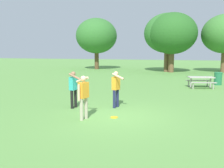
{
  "coord_description": "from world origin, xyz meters",
  "views": [
    {
      "loc": [
        2.42,
        -8.53,
        2.53
      ],
      "look_at": [
        -0.7,
        1.76,
        1.0
      ],
      "focal_mm": 37.25,
      "sensor_mm": 36.0,
      "label": 1
    }
  ],
  "objects_px": {
    "picnic_table_near": "(201,80)",
    "tree_tall_left": "(96,36)",
    "tree_slender_mid": "(172,34)",
    "frisbee": "(114,117)",
    "person_thrower": "(116,86)",
    "person_bystander": "(74,87)",
    "trash_can_further_along": "(218,79)",
    "person_catcher": "(83,94)",
    "tree_far_right": "(171,36)",
    "tree_broad_center": "(167,33)"
  },
  "relations": [
    {
      "from": "picnic_table_near",
      "to": "tree_tall_left",
      "type": "height_order",
      "value": "tree_tall_left"
    },
    {
      "from": "tree_slender_mid",
      "to": "frisbee",
      "type": "bearing_deg",
      "value": -93.26
    },
    {
      "from": "person_thrower",
      "to": "tree_slender_mid",
      "type": "bearing_deg",
      "value": 85.36
    },
    {
      "from": "person_thrower",
      "to": "picnic_table_near",
      "type": "bearing_deg",
      "value": 60.49
    },
    {
      "from": "person_bystander",
      "to": "tree_tall_left",
      "type": "distance_m",
      "value": 22.8
    },
    {
      "from": "trash_can_further_along",
      "to": "tree_slender_mid",
      "type": "distance_m",
      "value": 11.28
    },
    {
      "from": "person_thrower",
      "to": "person_catcher",
      "type": "distance_m",
      "value": 2.22
    },
    {
      "from": "person_bystander",
      "to": "tree_far_right",
      "type": "bearing_deg",
      "value": 80.75
    },
    {
      "from": "picnic_table_near",
      "to": "person_catcher",
      "type": "bearing_deg",
      "value": -116.89
    },
    {
      "from": "frisbee",
      "to": "tree_tall_left",
      "type": "bearing_deg",
      "value": 112.16
    },
    {
      "from": "picnic_table_near",
      "to": "tree_broad_center",
      "type": "distance_m",
      "value": 13.38
    },
    {
      "from": "tree_far_right",
      "to": "picnic_table_near",
      "type": "bearing_deg",
      "value": -77.35
    },
    {
      "from": "person_catcher",
      "to": "picnic_table_near",
      "type": "height_order",
      "value": "person_catcher"
    },
    {
      "from": "picnic_table_near",
      "to": "trash_can_further_along",
      "type": "bearing_deg",
      "value": 54.48
    },
    {
      "from": "tree_tall_left",
      "to": "person_catcher",
      "type": "bearing_deg",
      "value": -70.56
    },
    {
      "from": "person_bystander",
      "to": "tree_far_right",
      "type": "relative_size",
      "value": 0.26
    },
    {
      "from": "person_catcher",
      "to": "frisbee",
      "type": "relative_size",
      "value": 5.56
    },
    {
      "from": "picnic_table_near",
      "to": "tree_broad_center",
      "type": "height_order",
      "value": "tree_broad_center"
    },
    {
      "from": "tree_tall_left",
      "to": "tree_far_right",
      "type": "xyz_separation_m",
      "value": [
        10.15,
        -1.86,
        -0.26
      ]
    },
    {
      "from": "person_catcher",
      "to": "tree_far_right",
      "type": "height_order",
      "value": "tree_far_right"
    },
    {
      "from": "person_thrower",
      "to": "person_bystander",
      "type": "xyz_separation_m",
      "value": [
        -1.78,
        -0.62,
        0.0
      ]
    },
    {
      "from": "frisbee",
      "to": "tree_far_right",
      "type": "relative_size",
      "value": 0.05
    },
    {
      "from": "person_catcher",
      "to": "tree_tall_left",
      "type": "relative_size",
      "value": 0.23
    },
    {
      "from": "person_catcher",
      "to": "picnic_table_near",
      "type": "xyz_separation_m",
      "value": [
        4.7,
        9.28,
        -0.4
      ]
    },
    {
      "from": "person_thrower",
      "to": "tree_tall_left",
      "type": "distance_m",
      "value": 22.84
    },
    {
      "from": "person_catcher",
      "to": "frisbee",
      "type": "xyz_separation_m",
      "value": [
        1.02,
        0.55,
        -0.95
      ]
    },
    {
      "from": "tree_broad_center",
      "to": "frisbee",
      "type": "bearing_deg",
      "value": -91.43
    },
    {
      "from": "frisbee",
      "to": "tree_far_right",
      "type": "height_order",
      "value": "tree_far_right"
    },
    {
      "from": "tree_far_right",
      "to": "tree_slender_mid",
      "type": "relative_size",
      "value": 0.9
    },
    {
      "from": "tree_broad_center",
      "to": "tree_slender_mid",
      "type": "distance_m",
      "value": 0.93
    },
    {
      "from": "person_thrower",
      "to": "tree_tall_left",
      "type": "height_order",
      "value": "tree_tall_left"
    },
    {
      "from": "person_bystander",
      "to": "tree_slender_mid",
      "type": "height_order",
      "value": "tree_slender_mid"
    },
    {
      "from": "picnic_table_near",
      "to": "tree_tall_left",
      "type": "distance_m",
      "value": 19.12
    },
    {
      "from": "person_catcher",
      "to": "frisbee",
      "type": "distance_m",
      "value": 1.5
    },
    {
      "from": "frisbee",
      "to": "tree_slender_mid",
      "type": "xyz_separation_m",
      "value": [
        1.16,
        20.4,
        4.54
      ]
    },
    {
      "from": "person_catcher",
      "to": "frisbee",
      "type": "bearing_deg",
      "value": 28.25
    },
    {
      "from": "trash_can_further_along",
      "to": "tree_slender_mid",
      "type": "height_order",
      "value": "tree_slender_mid"
    },
    {
      "from": "person_thrower",
      "to": "tree_far_right",
      "type": "relative_size",
      "value": 0.26
    },
    {
      "from": "person_thrower",
      "to": "tree_slender_mid",
      "type": "relative_size",
      "value": 0.23
    },
    {
      "from": "tree_far_right",
      "to": "tree_broad_center",
      "type": "bearing_deg",
      "value": 132.08
    },
    {
      "from": "picnic_table_near",
      "to": "tree_broad_center",
      "type": "relative_size",
      "value": 0.28
    },
    {
      "from": "tree_tall_left",
      "to": "person_bystander",
      "type": "bearing_deg",
      "value": -71.99
    },
    {
      "from": "person_thrower",
      "to": "trash_can_further_along",
      "type": "xyz_separation_m",
      "value": [
        5.4,
        9.04,
        -0.48
      ]
    },
    {
      "from": "person_catcher",
      "to": "tree_far_right",
      "type": "relative_size",
      "value": 0.26
    },
    {
      "from": "picnic_table_near",
      "to": "tree_tall_left",
      "type": "relative_size",
      "value": 0.28
    },
    {
      "from": "frisbee",
      "to": "picnic_table_near",
      "type": "relative_size",
      "value": 0.15
    },
    {
      "from": "picnic_table_near",
      "to": "trash_can_further_along",
      "type": "relative_size",
      "value": 2.06
    },
    {
      "from": "person_thrower",
      "to": "person_catcher",
      "type": "height_order",
      "value": "same"
    },
    {
      "from": "picnic_table_near",
      "to": "tree_tall_left",
      "type": "xyz_separation_m",
      "value": [
        -12.79,
        13.63,
        4.02
      ]
    },
    {
      "from": "picnic_table_near",
      "to": "trash_can_further_along",
      "type": "height_order",
      "value": "trash_can_further_along"
    }
  ]
}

